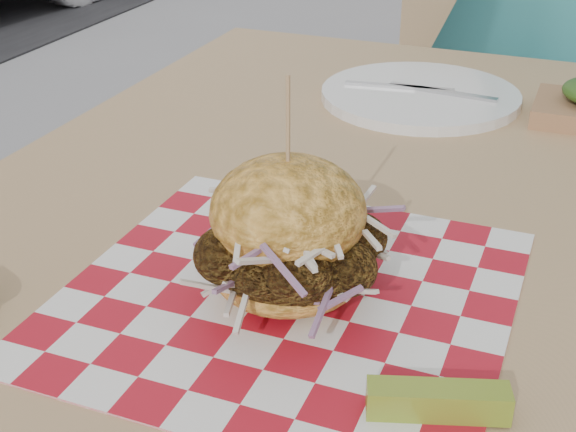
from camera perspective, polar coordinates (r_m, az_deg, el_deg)
name	(u,v)px	position (r m, az deg, el deg)	size (l,w,h in m)	color
patio_table	(341,269)	(0.86, 3.81, -3.76)	(0.80, 1.20, 0.75)	tan
patio_chair	(489,101)	(1.75, 14.10, 7.96)	(0.50, 0.51, 0.95)	tan
paper_liner	(288,295)	(0.67, 0.00, -5.60)	(0.36, 0.36, 0.00)	red
sandwich	(288,239)	(0.64, 0.00, -1.63)	(0.17, 0.17, 0.19)	#F0AA43
pickle_spear	(438,401)	(0.56, 10.62, -12.79)	(0.10, 0.02, 0.02)	olive
place_setting	(420,95)	(1.12, 9.38, 8.46)	(0.27, 0.27, 0.02)	white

